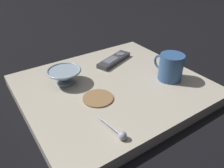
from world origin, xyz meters
TOP-DOWN VIEW (x-y plane):
  - ground_plane at (0.00, 0.00)m, footprint 6.00×6.00m
  - table at (0.00, 0.00)m, footprint 0.59×0.66m
  - cereal_bowl at (0.10, 0.15)m, footprint 0.13×0.13m
  - coffee_mug at (-0.09, -0.20)m, footprint 0.13×0.09m
  - teaspoon at (-0.24, 0.14)m, footprint 0.12×0.03m
  - tv_remote_near at (0.15, -0.11)m, footprint 0.11×0.19m
  - drink_coaster at (-0.05, 0.10)m, footprint 0.11×0.11m

SIDE VIEW (x-z plane):
  - ground_plane at x=0.00m, z-range 0.00..0.00m
  - table at x=0.00m, z-range 0.00..0.04m
  - drink_coaster at x=-0.05m, z-range 0.04..0.05m
  - tv_remote_near at x=0.15m, z-range 0.04..0.06m
  - teaspoon at x=-0.24m, z-range 0.04..0.07m
  - cereal_bowl at x=0.10m, z-range 0.05..0.10m
  - coffee_mug at x=-0.09m, z-range 0.04..0.14m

